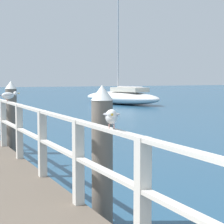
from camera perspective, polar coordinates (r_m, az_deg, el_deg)
name	(u,v)px	position (r m, az deg, el deg)	size (l,w,h in m)	color
dock_piling_near	(102,155)	(5.61, -1.33, -5.81)	(0.29, 0.29, 1.87)	#6B6056
dock_piling_far	(11,117)	(11.12, -13.40, -0.67)	(0.29, 0.29, 1.87)	#6B6056
seagull_foreground	(112,116)	(4.35, -0.06, -0.52)	(0.25, 0.45, 0.21)	white
seagull_background	(8,95)	(9.52, -13.82, 2.22)	(0.48, 0.21, 0.21)	white
boat_1	(122,97)	(30.38, 1.32, 2.03)	(4.46, 7.52, 9.10)	white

